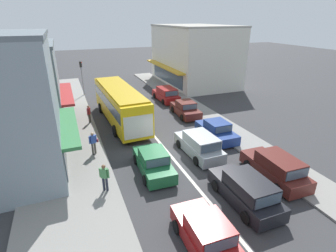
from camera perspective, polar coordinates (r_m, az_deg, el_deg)
ground_plane at (r=18.76m, az=0.27°, el=-6.11°), size 140.00×140.00×0.00m
lane_centre_line at (r=22.14m, az=-3.60°, el=-1.46°), size 0.20×28.00×0.01m
sidewalk_left at (r=23.07m, az=-21.49°, el=-1.87°), size 5.20×44.00×0.14m
kerb_right at (r=26.17m, az=7.98°, el=2.37°), size 2.80×44.00×0.12m
shopfront_mid_block at (r=25.48m, az=-30.44°, el=7.15°), size 8.05×8.36×7.14m
building_right_far at (r=38.88m, az=5.69°, el=15.12°), size 9.40×13.26×8.04m
city_bus at (r=24.18m, az=-10.43°, el=5.07°), size 3.05×10.95×3.23m
wagon_behind_bus_near at (r=18.52m, az=6.81°, el=-4.09°), size 2.00×4.53×1.58m
sedan_adjacent_lane_lead at (r=16.49m, az=-3.19°, el=-7.88°), size 2.03×4.27×1.47m
wagon_queue_gap_filler at (r=14.47m, az=16.60°, el=-13.35°), size 1.94×4.50×1.58m
sedan_queue_far_back at (r=11.81m, az=8.65°, el=-22.72°), size 1.98×4.24×1.47m
parked_wagon_kerb_front at (r=16.99m, az=22.39°, el=-8.42°), size 2.05×4.56×1.58m
parked_sedan_kerb_second at (r=21.19m, az=10.49°, el=-1.01°), size 1.94×4.22×1.47m
parked_sedan_kerb_third at (r=25.85m, az=3.83°, el=3.71°), size 2.02×4.26×1.47m
parked_wagon_kerb_rear at (r=30.51m, az=-0.41°, el=6.88°), size 2.04×4.55×1.58m
traffic_light_downstreet at (r=33.69m, az=-18.31°, el=10.96°), size 0.32×0.24×4.20m
pedestrian_with_handbag_near at (r=18.82m, az=-15.96°, el=-3.31°), size 0.65×0.41×1.63m
pedestrian_browsing_midblock at (r=14.82m, az=-13.67°, el=-10.55°), size 0.50×0.38×1.63m
pedestrian_far_walker at (r=24.56m, az=-16.84°, el=2.73°), size 0.34×0.53×1.63m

